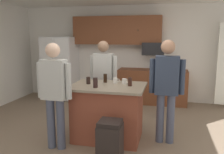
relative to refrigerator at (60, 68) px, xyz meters
name	(u,v)px	position (x,y,z in m)	size (l,w,h in m)	color
floor	(107,139)	(2.00, -2.38, -0.88)	(7.04, 7.04, 0.00)	#7F6B56
back_wall	(132,53)	(2.00, 0.42, 0.42)	(6.40, 0.10, 2.60)	white
cabinet_run_upper	(117,30)	(1.60, 0.22, 1.05)	(2.40, 0.38, 0.75)	brown
cabinet_run_lower	(152,86)	(2.60, 0.10, -0.43)	(1.80, 0.63, 0.90)	brown
refrigerator	(60,68)	(0.00, 0.00, 0.00)	(0.89, 0.76, 1.75)	white
microwave_over_range	(153,49)	(2.60, 0.12, 0.57)	(0.56, 0.40, 0.32)	black
kitchen_island	(108,112)	(2.01, -2.34, -0.39)	(1.26, 0.93, 0.96)	brown
person_host_foreground	(103,76)	(1.71, -1.57, 0.10)	(0.57, 0.22, 1.69)	#232D4C
person_guest_by_door	(54,89)	(1.30, -2.90, 0.10)	(0.57, 0.22, 1.69)	#4C5166
person_guest_right	(167,85)	(2.99, -2.28, 0.13)	(0.57, 0.23, 1.73)	#4C5166
glass_pilsner	(95,83)	(1.86, -2.57, 0.17)	(0.08, 0.08, 0.17)	black
mug_ceramic_white	(124,81)	(2.26, -2.16, 0.13)	(0.12, 0.08, 0.09)	white
tumbler_amber	(105,78)	(1.90, -2.12, 0.16)	(0.06, 0.06, 0.16)	black
glass_dark_ale	(130,82)	(2.39, -2.32, 0.16)	(0.07, 0.07, 0.15)	#321A12
glass_stout_tall	(88,80)	(1.65, -2.31, 0.14)	(0.07, 0.07, 0.12)	black
mug_blue_stoneware	(115,80)	(2.09, -2.13, 0.13)	(0.12, 0.08, 0.09)	white
trash_bin	(110,141)	(2.23, -3.09, -0.58)	(0.34, 0.34, 0.61)	black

